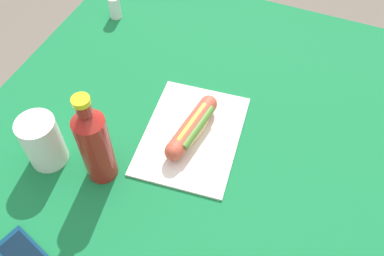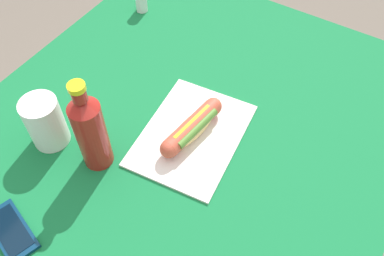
{
  "view_description": "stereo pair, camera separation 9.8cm",
  "coord_description": "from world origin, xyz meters",
  "px_view_note": "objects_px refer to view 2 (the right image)",
  "views": [
    {
      "loc": [
        0.57,
        0.26,
        1.58
      ],
      "look_at": [
        0.02,
        0.03,
        0.8
      ],
      "focal_mm": 38.6,
      "sensor_mm": 36.0,
      "label": 1
    },
    {
      "loc": [
        0.53,
        0.34,
        1.58
      ],
      "look_at": [
        0.02,
        0.03,
        0.8
      ],
      "focal_mm": 38.6,
      "sensor_mm": 36.0,
      "label": 2
    }
  ],
  "objects_px": {
    "drinking_cup": "(45,122)",
    "salt_shaker": "(141,1)",
    "hot_dog": "(192,127)",
    "soda_bottle": "(90,131)",
    "cell_phone": "(11,231)"
  },
  "relations": [
    {
      "from": "hot_dog",
      "to": "drinking_cup",
      "type": "xyz_separation_m",
      "value": [
        0.19,
        -0.28,
        0.03
      ]
    },
    {
      "from": "hot_dog",
      "to": "cell_phone",
      "type": "relative_size",
      "value": 1.38
    },
    {
      "from": "soda_bottle",
      "to": "cell_phone",
      "type": "bearing_deg",
      "value": -8.88
    },
    {
      "from": "soda_bottle",
      "to": "salt_shaker",
      "type": "height_order",
      "value": "soda_bottle"
    },
    {
      "from": "soda_bottle",
      "to": "drinking_cup",
      "type": "bearing_deg",
      "value": -83.52
    },
    {
      "from": "soda_bottle",
      "to": "drinking_cup",
      "type": "distance_m",
      "value": 0.14
    },
    {
      "from": "hot_dog",
      "to": "soda_bottle",
      "type": "height_order",
      "value": "soda_bottle"
    },
    {
      "from": "cell_phone",
      "to": "drinking_cup",
      "type": "distance_m",
      "value": 0.25
    },
    {
      "from": "cell_phone",
      "to": "drinking_cup",
      "type": "relative_size",
      "value": 1.15
    },
    {
      "from": "cell_phone",
      "to": "salt_shaker",
      "type": "height_order",
      "value": "salt_shaker"
    },
    {
      "from": "salt_shaker",
      "to": "drinking_cup",
      "type": "bearing_deg",
      "value": 12.37
    },
    {
      "from": "drinking_cup",
      "to": "salt_shaker",
      "type": "height_order",
      "value": "drinking_cup"
    },
    {
      "from": "cell_phone",
      "to": "hot_dog",
      "type": "bearing_deg",
      "value": 155.5
    },
    {
      "from": "cell_phone",
      "to": "salt_shaker",
      "type": "bearing_deg",
      "value": -164.19
    },
    {
      "from": "cell_phone",
      "to": "soda_bottle",
      "type": "relative_size",
      "value": 0.6
    }
  ]
}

